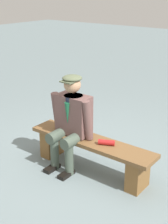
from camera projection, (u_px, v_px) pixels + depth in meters
name	position (u px, v px, depth m)	size (l,w,h in m)	color
ground_plane	(91.00, 170.00, 4.23)	(30.00, 30.00, 0.00)	slate
bench	(91.00, 150.00, 4.12)	(1.74, 0.37, 0.44)	brown
seated_man	(71.00, 119.00, 4.10)	(0.62, 0.55, 1.24)	brown
rolled_magazine	(106.00, 142.00, 3.92)	(0.07, 0.07, 0.20)	#B21E1E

